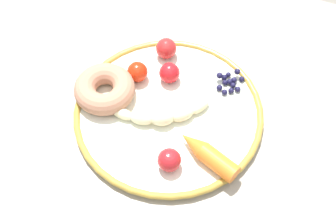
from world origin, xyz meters
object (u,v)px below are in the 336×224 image
(donut, at_px, (105,89))
(tomato_mid, at_px, (169,73))
(carrot_orange, at_px, (208,154))
(tomato_near, at_px, (166,48))
(banana, at_px, (162,115))
(dining_table, at_px, (175,143))
(blueberry_pile, at_px, (230,82))
(tomato_extra, at_px, (137,72))
(tomato_far, at_px, (169,160))
(plate, at_px, (168,113))

(donut, bearing_deg, tomato_mid, -140.96)
(carrot_orange, bearing_deg, donut, -15.02)
(donut, bearing_deg, tomato_near, -117.50)
(banana, height_order, tomato_mid, tomato_mid)
(dining_table, relative_size, blueberry_pile, 18.18)
(banana, distance_m, donut, 0.12)
(carrot_orange, distance_m, donut, 0.22)
(tomato_near, relative_size, tomato_extra, 1.05)
(tomato_far, relative_size, tomato_extra, 1.02)
(blueberry_pile, xyz_separation_m, tomato_mid, (0.11, 0.03, 0.01))
(plate, distance_m, tomato_mid, 0.08)
(blueberry_pile, bearing_deg, dining_table, 54.14)
(dining_table, relative_size, donut, 9.80)
(dining_table, height_order, tomato_mid, tomato_mid)
(donut, height_order, tomato_far, same)
(blueberry_pile, distance_m, tomato_far, 0.21)
(carrot_orange, bearing_deg, tomato_extra, -33.35)
(blueberry_pile, relative_size, tomato_extra, 1.54)
(dining_table, distance_m, donut, 0.19)
(banana, relative_size, tomato_extra, 4.21)
(donut, relative_size, tomato_extra, 2.86)
(tomato_near, height_order, tomato_far, same)
(blueberry_pile, bearing_deg, tomato_mid, 15.35)
(dining_table, relative_size, banana, 6.66)
(tomato_near, bearing_deg, donut, 62.50)
(banana, distance_m, carrot_orange, 0.11)
(plate, distance_m, blueberry_pile, 0.13)
(dining_table, bearing_deg, plate, 10.41)
(carrot_orange, relative_size, blueberry_pile, 1.97)
(tomato_mid, bearing_deg, tomato_near, -62.87)
(tomato_mid, xyz_separation_m, tomato_far, (-0.07, 0.17, 0.00))
(banana, distance_m, tomato_extra, 0.10)
(blueberry_pile, distance_m, tomato_near, 0.14)
(banana, relative_size, blueberry_pile, 2.73)
(donut, distance_m, tomato_far, 0.19)
(dining_table, distance_m, tomato_mid, 0.15)
(donut, bearing_deg, blueberry_pile, -152.27)
(donut, bearing_deg, tomato_far, 150.19)
(banana, bearing_deg, blueberry_pile, -127.00)
(banana, distance_m, tomato_far, 0.09)
(banana, xyz_separation_m, tomato_mid, (0.02, -0.09, 0.01))
(plate, bearing_deg, donut, 3.37)
(carrot_orange, xyz_separation_m, donut, (0.22, -0.06, 0.00))
(tomato_far, bearing_deg, tomato_mid, -68.95)
(blueberry_pile, bearing_deg, donut, 27.73)
(plate, height_order, banana, banana)
(carrot_orange, distance_m, tomato_mid, 0.18)
(dining_table, distance_m, tomato_extra, 0.17)
(dining_table, xyz_separation_m, blueberry_pile, (-0.07, -0.10, 0.11))
(carrot_orange, bearing_deg, tomato_mid, -48.51)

